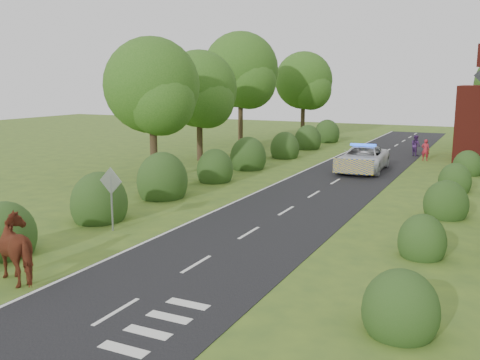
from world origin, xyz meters
The scene contains 14 objects.
ground centered at (0.00, 0.00, 0.00)m, with size 120.00×120.00×0.00m, color #3F5D23.
road centered at (0.00, 15.00, 0.01)m, with size 6.00×70.00×0.02m, color black.
road_markings centered at (-1.60, 12.93, 0.03)m, with size 4.96×70.00×0.01m.
hedgerow_left centered at (-6.51, 11.69, 0.75)m, with size 2.75×50.41×3.00m.
hedgerow_right centered at (6.60, 11.21, 0.55)m, with size 2.10×45.78×2.10m.
tree_left_a centered at (-9.75, 11.86, 5.34)m, with size 5.74×5.60×8.38m.
tree_left_b centered at (-11.25, 19.86, 5.04)m, with size 5.74×5.60×8.07m.
tree_left_c centered at (-12.70, 29.83, 6.53)m, with size 6.97×6.80×10.22m.
tree_left_d centered at (-10.23, 39.85, 5.64)m, with size 6.15×6.00×8.89m.
road_sign centered at (-5.00, 2.00, 1.65)m, with size 1.06×0.08×2.53m.
cow centered at (-3.94, -3.36, 0.82)m, with size 1.21×2.30×1.63m, color #612717.
police_van centered at (0.52, 20.46, 0.83)m, with size 2.99×6.10×1.80m.
pedestrian_red centered at (3.59, 27.22, 0.80)m, with size 0.58×0.38×1.59m, color #B12230.
pedestrian_purple centered at (2.57, 29.58, 0.82)m, with size 0.80×0.62×1.65m, color #462561.
Camera 1 is at (8.45, -14.13, 5.82)m, focal length 40.00 mm.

